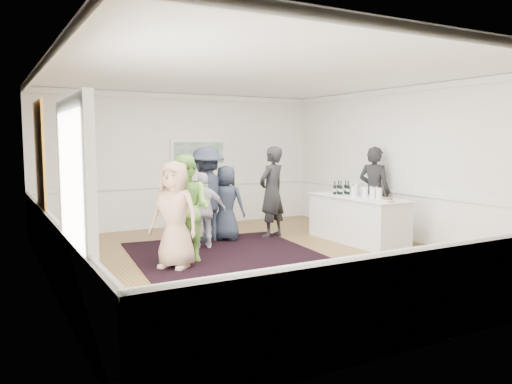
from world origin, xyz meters
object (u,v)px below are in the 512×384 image
guest_dark_b (272,192)px  nut_bowl (387,200)px  guest_lilac (204,211)px  guest_tan (174,215)px  serving_table (357,219)px  guest_green (187,209)px  ice_bucket (357,190)px  bartender (374,191)px  guest_navy (226,203)px  guest_dark_a (207,194)px

guest_dark_b → nut_bowl: guest_dark_b is taller
guest_lilac → nut_bowl: bearing=166.1°
guest_tan → nut_bowl: size_ratio=6.76×
serving_table → guest_green: guest_green is taller
ice_bucket → guest_tan: bearing=-175.1°
bartender → guest_lilac: bearing=59.0°
bartender → ice_bucket: bearing=85.5°
guest_navy → nut_bowl: (2.21, -2.38, 0.19)m
guest_tan → guest_navy: size_ratio=1.12×
bartender → guest_navy: bearing=48.5°
serving_table → guest_navy: (-2.30, 1.44, 0.31)m
guest_lilac → guest_navy: guest_navy is taller
guest_green → guest_dark_a: size_ratio=0.94×
serving_table → bartender: bartender is taller
guest_green → guest_dark_b: guest_dark_b is taller
guest_green → serving_table: bearing=50.3°
bartender → guest_green: (-4.43, -0.21, -0.06)m
guest_green → nut_bowl: guest_green is taller
guest_tan → guest_navy: guest_tan is taller
nut_bowl → guest_tan: bearing=169.4°
ice_bucket → bartender: bearing=17.5°
guest_navy → serving_table: bearing=-168.1°
guest_green → guest_dark_a: 1.68m
ice_bucket → guest_navy: bearing=151.6°
guest_tan → nut_bowl: 4.00m
guest_navy → nut_bowl: bearing=176.8°
bartender → guest_navy: (-3.06, 1.08, -0.19)m
serving_table → nut_bowl: size_ratio=8.87×
guest_tan → guest_green: size_ratio=0.96×
serving_table → guest_dark_b: 1.89m
guest_green → guest_lilac: bearing=103.5°
serving_table → guest_lilac: size_ratio=1.58×
serving_table → ice_bucket: (0.10, 0.15, 0.58)m
guest_dark_a → guest_dark_b: 1.44m
guest_tan → guest_green: guest_green is taller
guest_green → ice_bucket: size_ratio=7.09×
bartender → serving_table: bearing=93.0°
guest_dark_a → guest_navy: (0.41, -0.07, -0.20)m
guest_tan → guest_dark_a: guest_dark_a is taller
guest_dark_a → ice_bucket: 3.12m
serving_table → guest_lilac: (-3.01, 0.95, 0.26)m
guest_dark_a → ice_bucket: bearing=133.2°
bartender → ice_bucket: bartender is taller
guest_lilac → guest_dark_b: (1.73, 0.34, 0.25)m
guest_dark_b → guest_tan: bearing=7.0°
guest_dark_a → guest_navy: bearing=148.9°
guest_green → ice_bucket: 3.77m
guest_tan → guest_dark_b: bearing=78.3°
guest_tan → guest_lilac: (1.01, 1.16, -0.15)m
guest_navy → ice_bucket: size_ratio=6.03×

